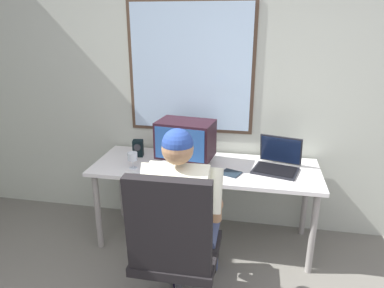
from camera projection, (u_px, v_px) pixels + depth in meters
wall_rear at (236, 72)px, 3.00m from camera, size 5.23×0.08×2.86m
desk at (205, 174)px, 2.94m from camera, size 1.85×0.66×0.71m
office_chair at (173, 243)px, 2.10m from camera, size 0.54×0.55×1.07m
person_seated at (182, 210)px, 2.33m from camera, size 0.53×0.75×1.26m
crt_monitor at (185, 140)px, 2.90m from camera, size 0.49×0.35×0.37m
laptop at (278, 161)px, 2.84m from camera, size 0.40×0.38×0.25m
wine_glass at (133, 157)px, 2.83m from camera, size 0.08×0.08×0.14m
desk_speaker at (138, 148)px, 3.10m from camera, size 0.10×0.10×0.15m
cd_case at (231, 173)px, 2.76m from camera, size 0.18×0.17×0.01m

